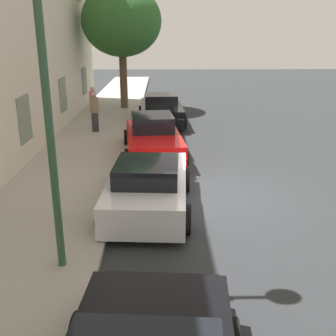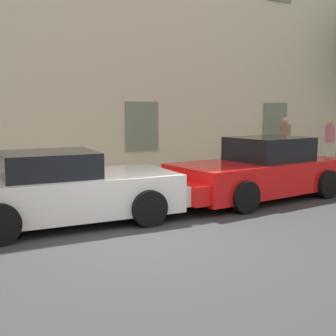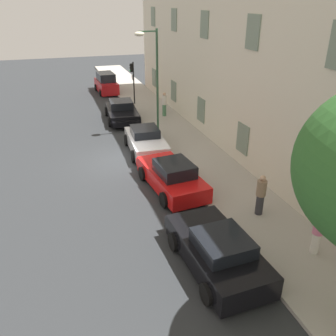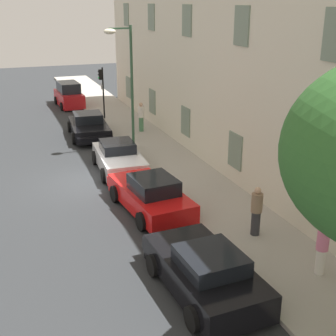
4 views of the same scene
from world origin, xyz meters
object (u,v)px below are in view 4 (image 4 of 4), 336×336
at_px(sportscar_tail_end, 202,270).
at_px(street_lamp, 124,67).
at_px(sportscar_yellow_flank, 120,160).
at_px(sportscar_red_lead, 89,127).
at_px(traffic_light, 102,84).
at_px(sportscar_white_middle, 149,194).
at_px(pedestrian_strolling, 322,248).
at_px(pedestrian_admiring, 141,117).
at_px(pedestrian_bystander, 256,211).
at_px(hatchback_parked, 69,96).

relative_size(sportscar_tail_end, street_lamp, 0.74).
bearing_deg(sportscar_yellow_flank, sportscar_red_lead, -178.77).
bearing_deg(traffic_light, sportscar_white_middle, -6.30).
bearing_deg(sportscar_yellow_flank, pedestrian_strolling, 16.30).
bearing_deg(street_lamp, pedestrian_admiring, 149.64).
xyz_separation_m(sportscar_yellow_flank, pedestrian_admiring, (-6.06, 2.97, 0.43)).
relative_size(sportscar_red_lead, pedestrian_admiring, 2.73).
xyz_separation_m(sportscar_red_lead, sportscar_yellow_flank, (6.33, 0.14, 0.01)).
bearing_deg(pedestrian_strolling, street_lamp, -171.85).
height_order(pedestrian_admiring, pedestrian_strolling, pedestrian_admiring).
distance_m(traffic_light, pedestrian_bystander, 17.98).
distance_m(street_lamp, pedestrian_strolling, 14.10).
height_order(sportscar_tail_end, street_lamp, street_lamp).
height_order(sportscar_yellow_flank, sportscar_tail_end, sportscar_tail_end).
bearing_deg(traffic_light, sportscar_tail_end, -5.40).
height_order(sportscar_white_middle, traffic_light, traffic_light).
bearing_deg(sportscar_white_middle, street_lamp, 170.81).
bearing_deg(sportscar_white_middle, traffic_light, 173.70).
relative_size(traffic_light, pedestrian_strolling, 2.09).
bearing_deg(sportscar_red_lead, sportscar_tail_end, -0.66).
distance_m(sportscar_red_lead, traffic_light, 4.49).
xyz_separation_m(sportscar_white_middle, pedestrian_bystander, (3.47, 2.62, 0.39)).
relative_size(pedestrian_admiring, pedestrian_bystander, 1.01).
distance_m(pedestrian_admiring, pedestrian_strolling, 16.63).
relative_size(sportscar_red_lead, sportscar_yellow_flank, 1.04).
bearing_deg(traffic_light, pedestrian_admiring, 19.39).
relative_size(sportscar_red_lead, street_lamp, 0.75).
bearing_deg(hatchback_parked, sportscar_tail_end, -1.10).
height_order(traffic_light, pedestrian_admiring, traffic_light).
xyz_separation_m(sportscar_tail_end, pedestrian_bystander, (-2.03, 2.91, 0.40)).
bearing_deg(hatchback_parked, sportscar_red_lead, -1.88).
relative_size(traffic_light, pedestrian_bystander, 1.96).
relative_size(sportscar_yellow_flank, pedestrian_strolling, 2.85).
xyz_separation_m(pedestrian_strolling, pedestrian_bystander, (-2.73, -0.51, 0.05)).
distance_m(sportscar_red_lead, sportscar_tail_end, 16.20).
relative_size(hatchback_parked, pedestrian_bystander, 2.28).
xyz_separation_m(hatchback_parked, traffic_light, (5.16, 1.40, 1.61)).
xyz_separation_m(sportscar_red_lead, pedestrian_bystander, (14.17, 2.72, 0.42)).
height_order(street_lamp, pedestrian_admiring, street_lamp).
bearing_deg(pedestrian_admiring, pedestrian_bystander, -1.59).
distance_m(sportscar_white_middle, pedestrian_admiring, 10.86).
bearing_deg(hatchback_parked, traffic_light, 15.22).
height_order(traffic_light, street_lamp, street_lamp).
xyz_separation_m(sportscar_yellow_flank, street_lamp, (-2.97, 1.15, 3.84)).
distance_m(sportscar_white_middle, pedestrian_bystander, 4.36).
relative_size(sportscar_yellow_flank, sportscar_white_middle, 0.93).
relative_size(sportscar_white_middle, pedestrian_bystander, 2.87).
xyz_separation_m(sportscar_tail_end, pedestrian_strolling, (0.70, 3.41, 0.35)).
height_order(hatchback_parked, traffic_light, traffic_light).
bearing_deg(pedestrian_bystander, traffic_light, -176.73).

